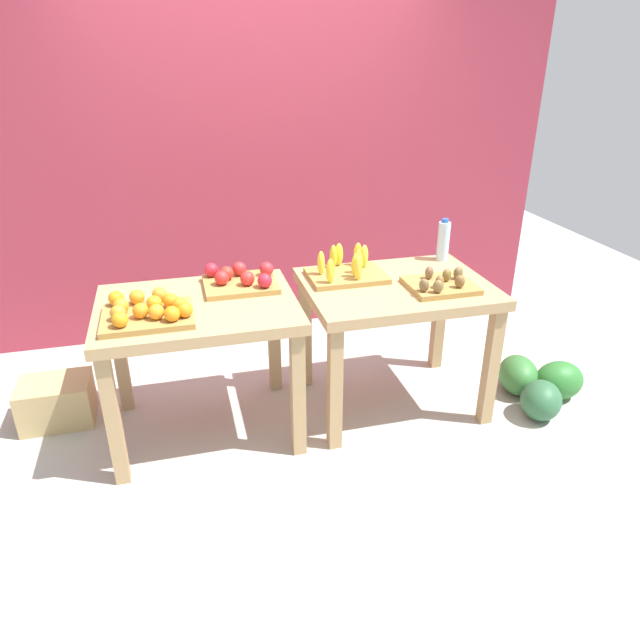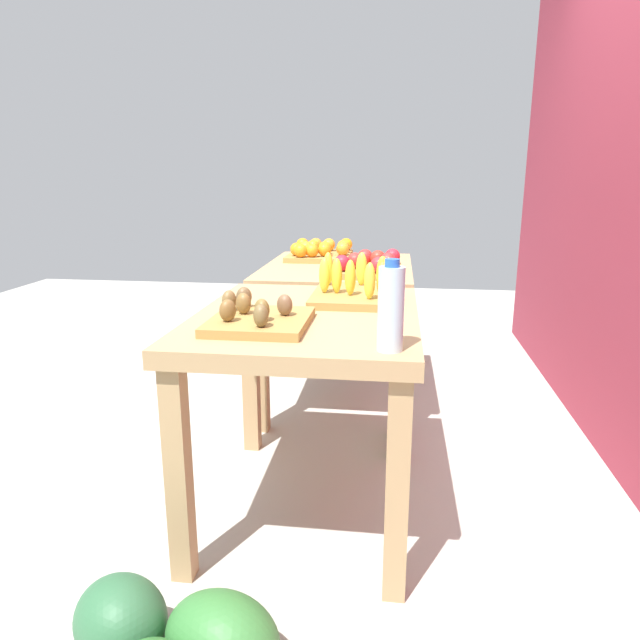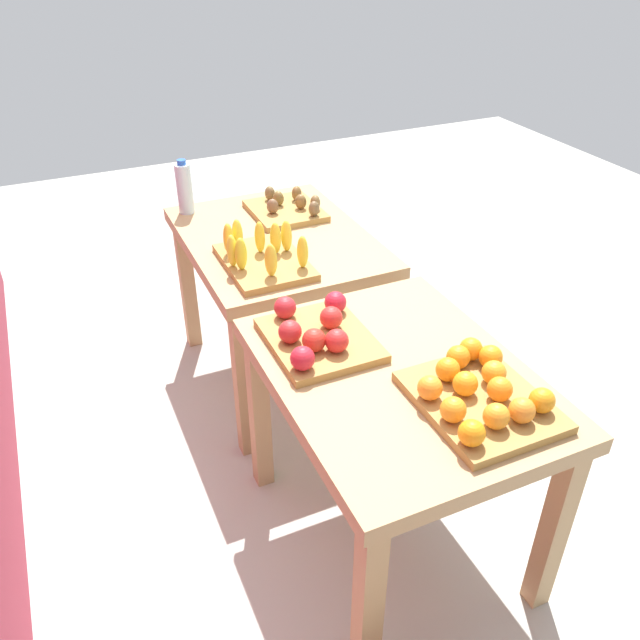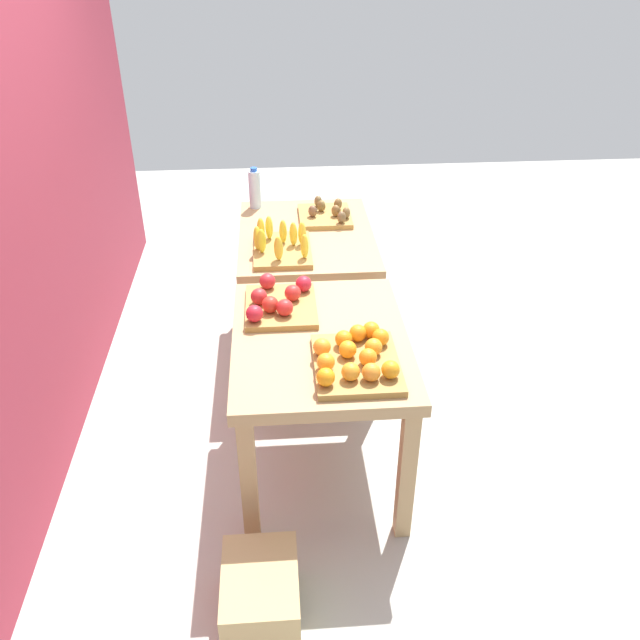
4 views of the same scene
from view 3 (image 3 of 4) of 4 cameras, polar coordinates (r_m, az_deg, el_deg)
name	(u,v)px [view 3 (image 3 of 4)]	position (r m, az deg, el deg)	size (l,w,h in m)	color
ground_plane	(326,441)	(3.02, 0.57, -10.58)	(8.00, 8.00, 0.00)	#ADABA2
display_table_left	(397,400)	(2.20, 6.81, -6.96)	(1.04, 0.80, 0.79)	tan
display_table_right	(277,258)	(3.05, -3.79, 5.43)	(1.04, 0.80, 0.79)	tan
orange_bin	(480,393)	(2.02, 13.84, -6.24)	(0.45, 0.38, 0.11)	#A27C3E
apple_bin	(317,334)	(2.22, -0.28, -1.24)	(0.42, 0.35, 0.11)	#A27C3E
banana_crate	(262,255)	(2.71, -5.07, 5.67)	(0.44, 0.32, 0.17)	#A27C3E
kiwi_bin	(287,208)	(3.20, -2.89, 9.78)	(0.36, 0.32, 0.10)	#A27C3E
water_bottle	(184,188)	(3.24, -11.80, 11.25)	(0.07, 0.07, 0.26)	silver
watermelon_pile	(263,270)	(4.12, -5.01, 4.41)	(0.57, 0.66, 0.24)	#2D722E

